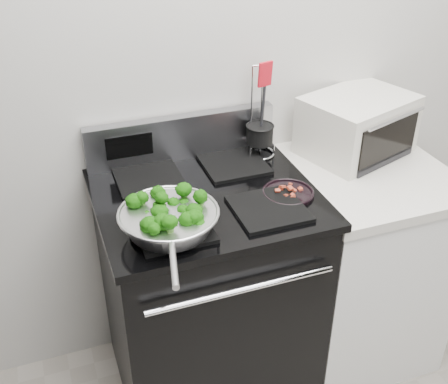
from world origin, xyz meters
name	(u,v)px	position (x,y,z in m)	size (l,w,h in m)	color
back_wall	(250,49)	(0.00, 1.75, 1.35)	(4.00, 0.02, 2.70)	#BAB8B0
gas_range	(208,291)	(-0.30, 1.41, 0.49)	(0.79, 0.69, 1.13)	black
counter	(355,261)	(0.39, 1.41, 0.46)	(0.62, 0.68, 0.92)	white
skillet	(169,220)	(-0.49, 1.23, 1.00)	(0.33, 0.52, 0.07)	silver
broccoli_pile	(169,214)	(-0.48, 1.23, 1.02)	(0.26, 0.26, 0.09)	black
bacon_plate	(288,190)	(-0.02, 1.31, 0.97)	(0.19, 0.19, 0.04)	black
utensil_holder	(260,139)	(0.00, 1.63, 1.02)	(0.13, 0.13, 0.39)	silver
toaster_oven	(357,125)	(0.41, 1.57, 1.04)	(0.50, 0.44, 0.24)	beige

